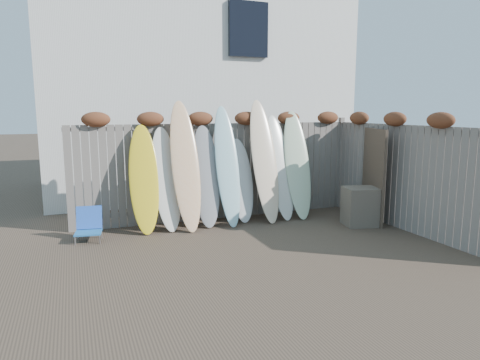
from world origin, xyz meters
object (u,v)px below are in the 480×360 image
object	(u,v)px
lattice_panel	(372,175)
surfboard_0	(144,179)
wooden_crate	(361,206)
beach_chair	(89,225)

from	to	relation	value
lattice_panel	surfboard_0	size ratio (longest dim) A/B	0.91
wooden_crate	beach_chair	bearing A→B (deg)	169.52
lattice_panel	wooden_crate	bearing A→B (deg)	-133.77
wooden_crate	surfboard_0	bearing A→B (deg)	164.32
wooden_crate	lattice_panel	world-z (taller)	lattice_panel
beach_chair	wooden_crate	xyz separation A→B (m)	(5.08, -0.94, 0.11)
lattice_panel	surfboard_0	xyz separation A→B (m)	(-4.47, 0.92, 0.05)
beach_chair	lattice_panel	world-z (taller)	lattice_panel
wooden_crate	lattice_panel	xyz separation A→B (m)	(0.41, 0.22, 0.57)
surfboard_0	wooden_crate	bearing A→B (deg)	-11.57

